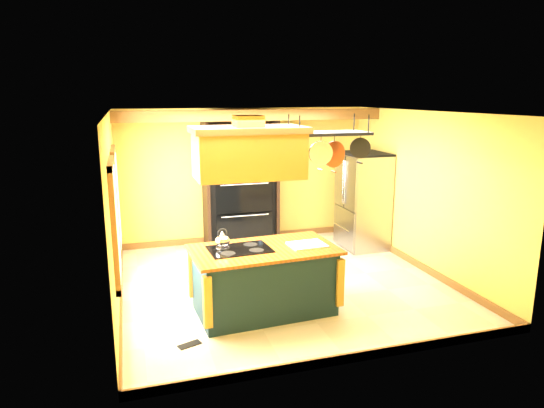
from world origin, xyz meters
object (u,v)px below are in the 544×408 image
kitchen_island (264,279)px  hutch (240,198)px  range_hood (249,151)px  refrigerator (363,203)px  pot_rack (328,140)px

kitchen_island → hutch: bearing=79.0°
range_hood → hutch: range_hood is taller
range_hood → refrigerator: size_ratio=0.79×
hutch → refrigerator: bearing=-20.9°
range_hood → pot_rack: size_ratio=1.27×
range_hood → hutch: (0.60, 3.14, -1.29)m
refrigerator → range_hood: bearing=-141.4°
kitchen_island → refrigerator: (2.65, 2.28, 0.42)m
kitchen_island → range_hood: range_hood is taller
kitchen_island → pot_rack: 2.10m
pot_rack → refrigerator: 3.22m
kitchen_island → pot_rack: bearing=-3.5°
pot_rack → range_hood: bearing=-179.8°
range_hood → refrigerator: range_hood is taller
pot_rack → refrigerator: pot_rack is taller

